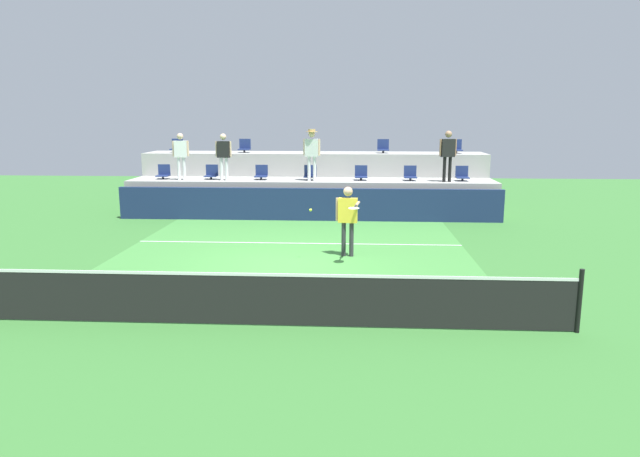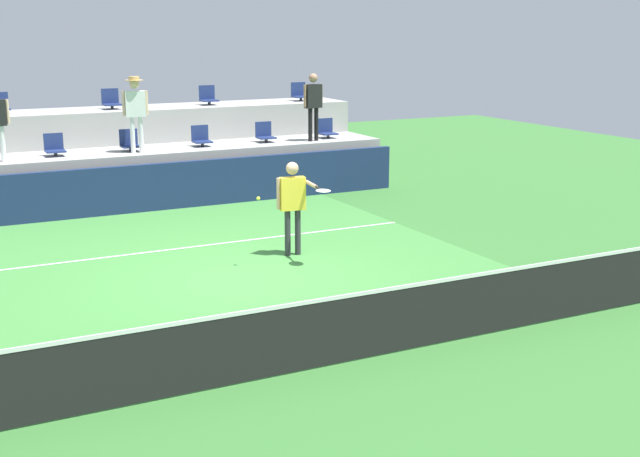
# 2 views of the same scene
# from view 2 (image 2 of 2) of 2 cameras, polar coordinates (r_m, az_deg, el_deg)

# --- Properties ---
(ground_plane) EXTENTS (40.00, 40.00, 0.00)m
(ground_plane) POSITION_cam_2_polar(r_m,az_deg,el_deg) (14.39, -5.14, -3.41)
(ground_plane) COLOR #336B2D
(court_inner_paint) EXTENTS (9.00, 10.00, 0.01)m
(court_inner_paint) POSITION_cam_2_polar(r_m,az_deg,el_deg) (15.29, -6.54, -2.41)
(court_inner_paint) COLOR #3D7F38
(court_inner_paint) RESTS_ON ground_plane
(court_service_line) EXTENTS (9.00, 0.06, 0.00)m
(court_service_line) POSITION_cam_2_polar(r_m,az_deg,el_deg) (16.56, -8.25, -1.19)
(court_service_line) COLOR white
(court_service_line) RESTS_ON ground_plane
(tennis_net) EXTENTS (10.48, 0.08, 1.07)m
(tennis_net) POSITION_cam_2_polar(r_m,az_deg,el_deg) (10.81, 2.79, -6.43)
(tennis_net) COLOR black
(tennis_net) RESTS_ON ground_plane
(sponsor_backboard) EXTENTS (13.00, 0.16, 1.10)m
(sponsor_backboard) POSITION_cam_2_polar(r_m,az_deg,el_deg) (19.81, -11.67, 2.72)
(sponsor_backboard) COLOR navy
(sponsor_backboard) RESTS_ON ground_plane
(seating_tier_lower) EXTENTS (13.00, 1.80, 1.25)m
(seating_tier_lower) POSITION_cam_2_polar(r_m,az_deg,el_deg) (21.04, -12.64, 3.50)
(seating_tier_lower) COLOR #9E9E99
(seating_tier_lower) RESTS_ON ground_plane
(seating_tier_upper) EXTENTS (13.00, 1.80, 2.10)m
(seating_tier_upper) POSITION_cam_2_polar(r_m,az_deg,el_deg) (22.70, -13.84, 5.25)
(seating_tier_upper) COLOR #9E9E99
(seating_tier_upper) RESTS_ON ground_plane
(stadium_chair_lower_mid_left) EXTENTS (0.44, 0.40, 0.52)m
(stadium_chair_lower_mid_left) POSITION_cam_2_polar(r_m,az_deg,el_deg) (20.49, -17.56, 5.31)
(stadium_chair_lower_mid_left) COLOR #2D2D33
(stadium_chair_lower_mid_left) RESTS_ON seating_tier_lower
(stadium_chair_lower_center) EXTENTS (0.44, 0.40, 0.52)m
(stadium_chair_lower_center) POSITION_cam_2_polar(r_m,az_deg,el_deg) (20.84, -12.79, 5.74)
(stadium_chair_lower_center) COLOR #2D2D33
(stadium_chair_lower_center) RESTS_ON seating_tier_lower
(stadium_chair_lower_mid_right) EXTENTS (0.44, 0.40, 0.52)m
(stadium_chair_lower_mid_right) POSITION_cam_2_polar(r_m,az_deg,el_deg) (21.35, -8.06, 6.12)
(stadium_chair_lower_mid_right) COLOR #2D2D33
(stadium_chair_lower_mid_right) RESTS_ON seating_tier_lower
(stadium_chair_lower_right) EXTENTS (0.44, 0.40, 0.52)m
(stadium_chair_lower_right) POSITION_cam_2_polar(r_m,az_deg,el_deg) (21.96, -3.76, 6.43)
(stadium_chair_lower_right) COLOR #2D2D33
(stadium_chair_lower_right) RESTS_ON seating_tier_lower
(stadium_chair_lower_far_right) EXTENTS (0.44, 0.40, 0.52)m
(stadium_chair_lower_far_right) POSITION_cam_2_polar(r_m,az_deg,el_deg) (22.73, 0.45, 6.70)
(stadium_chair_lower_far_right) COLOR #2D2D33
(stadium_chair_lower_far_right) RESTS_ON seating_tier_lower
(stadium_chair_upper_left) EXTENTS (0.44, 0.40, 0.52)m
(stadium_chair_upper_left) POSITION_cam_2_polar(r_m,az_deg,el_deg) (22.05, -20.90, 7.83)
(stadium_chair_upper_left) COLOR #2D2D33
(stadium_chair_upper_left) RESTS_ON seating_tier_upper
(stadium_chair_upper_center) EXTENTS (0.44, 0.40, 0.52)m
(stadium_chair_upper_center) POSITION_cam_2_polar(r_m,az_deg,el_deg) (22.49, -14.00, 8.41)
(stadium_chair_upper_center) COLOR #2D2D33
(stadium_chair_upper_center) RESTS_ON seating_tier_upper
(stadium_chair_upper_right) EXTENTS (0.44, 0.40, 0.52)m
(stadium_chair_upper_right) POSITION_cam_2_polar(r_m,az_deg,el_deg) (23.23, -7.60, 8.84)
(stadium_chair_upper_right) COLOR #2D2D33
(stadium_chair_upper_right) RESTS_ON seating_tier_upper
(stadium_chair_upper_far_right) EXTENTS (0.44, 0.40, 0.52)m
(stadium_chair_upper_far_right) POSITION_cam_2_polar(r_m,az_deg,el_deg) (24.28, -1.39, 9.16)
(stadium_chair_upper_far_right) COLOR #2D2D33
(stadium_chair_upper_far_right) RESTS_ON seating_tier_upper
(tennis_player) EXTENTS (0.61, 1.26, 1.77)m
(tennis_player) POSITION_cam_2_polar(r_m,az_deg,el_deg) (15.52, -1.81, 2.04)
(tennis_player) COLOR #2D2D33
(tennis_player) RESTS_ON ground_plane
(spectator_with_hat) EXTENTS (0.61, 0.47, 1.79)m
(spectator_with_hat) POSITION_cam_2_polar(r_m,az_deg,el_deg) (20.39, -12.41, 8.12)
(spectator_with_hat) COLOR white
(spectator_with_hat) RESTS_ON seating_tier_lower
(spectator_in_grey) EXTENTS (0.61, 0.27, 1.75)m
(spectator_in_grey) POSITION_cam_2_polar(r_m,az_deg,el_deg) (22.04, -0.46, 8.70)
(spectator_in_grey) COLOR black
(spectator_in_grey) RESTS_ON seating_tier_lower
(tennis_ball) EXTENTS (0.07, 0.07, 0.07)m
(tennis_ball) POSITION_cam_2_polar(r_m,az_deg,el_deg) (14.70, -4.20, 2.04)
(tennis_ball) COLOR #CCE033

